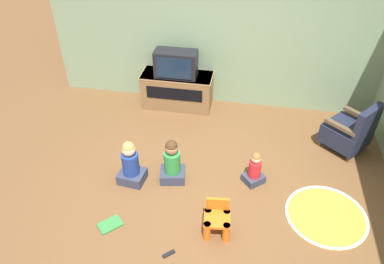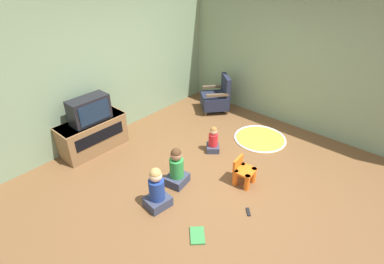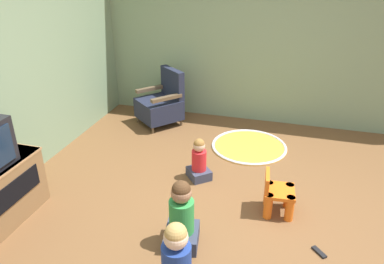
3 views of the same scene
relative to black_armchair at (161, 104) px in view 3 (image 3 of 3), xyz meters
The scene contains 8 objects.
ground_plane 2.39m from the black_armchair, 144.26° to the right, with size 30.00×30.00×0.00m, color brown.
wall_right 2.06m from the black_armchair, 70.17° to the right, with size 0.12×5.50×2.84m.
black_armchair is the anchor object (origin of this frame).
yellow_kid_chair 2.55m from the black_armchair, 132.85° to the right, with size 0.33×0.32×0.44m.
play_mat 1.50m from the black_armchair, 106.36° to the right, with size 1.02×1.02×0.04m.
child_watching_left 2.67m from the black_armchair, 155.91° to the right, with size 0.38×0.35×0.66m.
child_watching_center 1.65m from the black_armchair, 144.62° to the right, with size 0.34×0.34×0.51m.
remote_control 3.20m from the black_armchair, 134.21° to the right, with size 0.14×0.13×0.02m.
Camera 3 is at (-3.01, -0.52, 2.38)m, focal length 35.00 mm.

